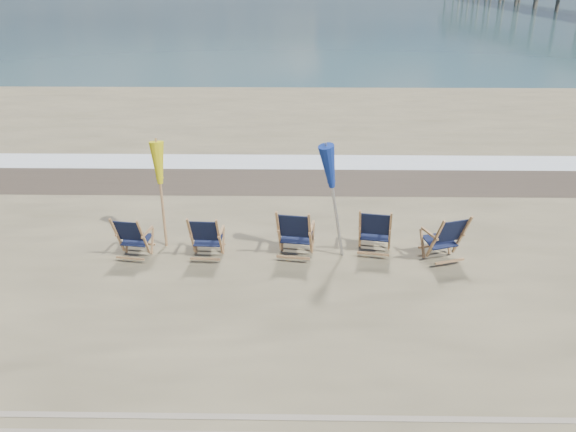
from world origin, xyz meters
name	(u,v)px	position (x,y,z in m)	size (l,w,h in m)	color
surf_foam	(291,162)	(0.00, 8.30, 0.00)	(200.00, 1.40, 0.01)	silver
wet_sand_strip	(291,179)	(0.00, 6.80, 0.00)	(200.00, 2.60, 0.00)	#42362A
beach_chair_0	(144,239)	(-2.80, 1.99, 0.48)	(0.62, 0.70, 0.97)	black
beach_chair_1	(219,239)	(-1.33, 2.01, 0.49)	(0.63, 0.71, 0.99)	black
beach_chair_2	(310,235)	(0.43, 2.06, 0.55)	(0.71, 0.80, 1.11)	black
beach_chair_3	(390,233)	(2.00, 2.24, 0.53)	(0.68, 0.76, 1.06)	black
beach_chair_4	(462,237)	(3.37, 2.09, 0.53)	(0.67, 0.76, 1.05)	black
umbrella_yellow	(159,169)	(-2.58, 2.80, 1.63)	(0.30, 0.30, 2.15)	#B17F4F
umbrella_blue	(337,169)	(0.90, 2.14, 1.88)	(0.30, 0.30, 2.42)	#A5A5AD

